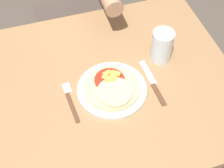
{
  "coord_description": "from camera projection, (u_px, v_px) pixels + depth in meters",
  "views": [
    {
      "loc": [
        -0.15,
        -0.67,
        1.69
      ],
      "look_at": [
        0.04,
        -0.04,
        0.82
      ],
      "focal_mm": 50.0,
      "sensor_mm": 36.0,
      "label": 1
    }
  ],
  "objects": [
    {
      "name": "ground_plane",
      "position": [
        103.0,
        168.0,
        1.76
      ],
      "size": [
        8.0,
        8.0,
        0.0
      ],
      "primitive_type": "plane",
      "color": "brown"
    },
    {
      "name": "dining_table",
      "position": [
        99.0,
        105.0,
        1.25
      ],
      "size": [
        1.04,
        0.82,
        0.78
      ],
      "color": "#9E754C",
      "rests_on": "ground_plane"
    },
    {
      "name": "plate",
      "position": [
        112.0,
        90.0,
        1.12
      ],
      "size": [
        0.25,
        0.25,
        0.01
      ],
      "color": "silver",
      "rests_on": "dining_table"
    },
    {
      "name": "pizza",
      "position": [
        112.0,
        87.0,
        1.11
      ],
      "size": [
        0.2,
        0.2,
        0.04
      ],
      "color": "#E0C689",
      "rests_on": "plate"
    },
    {
      "name": "fork",
      "position": [
        70.0,
        99.0,
        1.1
      ],
      "size": [
        0.03,
        0.18,
        0.0
      ],
      "color": "brown",
      "rests_on": "dining_table"
    },
    {
      "name": "knife",
      "position": [
        153.0,
        83.0,
        1.15
      ],
      "size": [
        0.03,
        0.22,
        0.0
      ],
      "color": "brown",
      "rests_on": "dining_table"
    },
    {
      "name": "drinking_glass",
      "position": [
        162.0,
        46.0,
        1.18
      ],
      "size": [
        0.08,
        0.08,
        0.13
      ],
      "color": "silver",
      "rests_on": "dining_table"
    }
  ]
}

